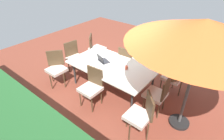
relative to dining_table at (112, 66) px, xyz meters
The scene contains 14 objects.
ground_plane 0.72m from the dining_table, ahead, with size 10.00×10.00×0.02m, color brown.
hedge_row 2.67m from the dining_table, 90.00° to the left, with size 6.30×0.90×1.36m, color #235628.
dining_table is the anchor object (origin of this frame).
patio_umbrella 2.41m from the dining_table, behind, with size 2.61×2.61×2.34m.
chair_west 1.38m from the dining_table, behind, with size 0.48×0.47×0.98m.
chair_south 0.78m from the dining_table, 87.11° to the right, with size 0.46×0.47×0.98m.
chair_southeast 1.63m from the dining_table, 30.80° to the right, with size 0.58×0.58×0.98m.
chair_east 1.47m from the dining_table, ahead, with size 0.49×0.48×0.98m.
chair_northeast 1.58m from the dining_table, 30.06° to the left, with size 0.58×0.58×0.98m.
chair_southwest 1.60m from the dining_table, 149.75° to the right, with size 0.59×0.58×0.98m.
chair_north 0.80m from the dining_table, 91.23° to the left, with size 0.47×0.48×0.98m.
chair_northwest 1.63m from the dining_table, 149.68° to the left, with size 0.59×0.59×0.98m.
laptop 0.32m from the dining_table, ahead, with size 0.38×0.34×0.21m.
cup 0.42m from the dining_table, 169.51° to the right, with size 0.07×0.07×0.09m, color #CC4C33.
Camera 1 is at (-2.55, 3.13, 3.16)m, focal length 28.98 mm.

